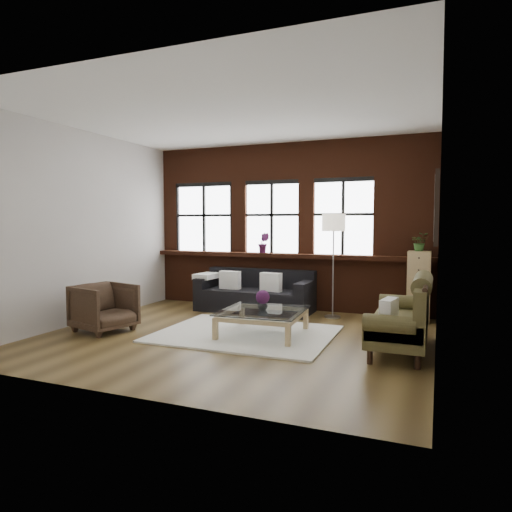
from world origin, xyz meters
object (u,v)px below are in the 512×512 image
at_px(vase, 263,305).
at_px(coffee_table, 263,323).
at_px(floor_lamp, 333,262).
at_px(drawer_chest, 419,287).
at_px(dark_sofa, 255,291).
at_px(vintage_settee, 399,314).
at_px(armchair, 104,308).

bearing_deg(vase, coffee_table, 0.00).
distance_m(coffee_table, floor_lamp, 1.97).
bearing_deg(coffee_table, floor_lamp, 67.91).
bearing_deg(vase, drawer_chest, 42.18).
bearing_deg(floor_lamp, drawer_chest, 9.00).
distance_m(vase, drawer_chest, 2.82).
relative_size(dark_sofa, floor_lamp, 1.10).
relative_size(vintage_settee, coffee_table, 1.51).
bearing_deg(drawer_chest, armchair, -150.37).
bearing_deg(dark_sofa, vintage_settee, -32.12).
relative_size(vase, floor_lamp, 0.08).
bearing_deg(armchair, vintage_settee, -67.35).
height_order(vintage_settee, floor_lamp, floor_lamp).
relative_size(armchair, floor_lamp, 0.41).
distance_m(dark_sofa, coffee_table, 1.90).
height_order(dark_sofa, drawer_chest, drawer_chest).
xyz_separation_m(vintage_settee, drawer_chest, (0.16, 1.92, 0.12)).
bearing_deg(coffee_table, drawer_chest, 42.18).
height_order(coffee_table, vase, vase).
bearing_deg(vase, dark_sofa, 115.69).
xyz_separation_m(armchair, drawer_chest, (4.46, 2.54, 0.23)).
relative_size(dark_sofa, vase, 14.14).
bearing_deg(dark_sofa, vase, -64.31).
bearing_deg(armchair, floor_lamp, -38.30).
height_order(vintage_settee, vase, vintage_settee).
bearing_deg(dark_sofa, floor_lamp, -1.14).
height_order(dark_sofa, armchair, dark_sofa).
xyz_separation_m(dark_sofa, floor_lamp, (1.50, -0.03, 0.60)).
distance_m(armchair, vase, 2.46).
height_order(coffee_table, floor_lamp, floor_lamp).
height_order(vintage_settee, drawer_chest, drawer_chest).
bearing_deg(vintage_settee, drawer_chest, 85.25).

